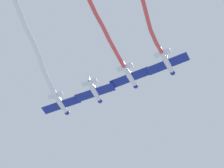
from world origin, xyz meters
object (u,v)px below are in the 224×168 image
at_px(airplane_left_wing, 130,77).
at_px(airplane_right_wing, 95,92).
at_px(airplane_slot, 61,104).
at_px(airplane_lead, 168,63).

relative_size(airplane_left_wing, airplane_right_wing, 0.99).
distance_m(airplane_left_wing, airplane_slot, 14.97).
bearing_deg(airplane_slot, airplane_left_wing, -93.22).
xyz_separation_m(airplane_lead, airplane_left_wing, (0.50, -7.47, 0.30)).
bearing_deg(airplane_right_wing, airplane_left_wing, -93.99).
bearing_deg(airplane_lead, airplane_left_wing, 89.81).
distance_m(airplane_lead, airplane_slot, 22.45).
bearing_deg(airplane_slot, airplane_right_wing, -93.22).
bearing_deg(airplane_lead, airplane_slot, 89.81).
xyz_separation_m(airplane_right_wing, airplane_slot, (0.50, -7.46, 0.30)).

